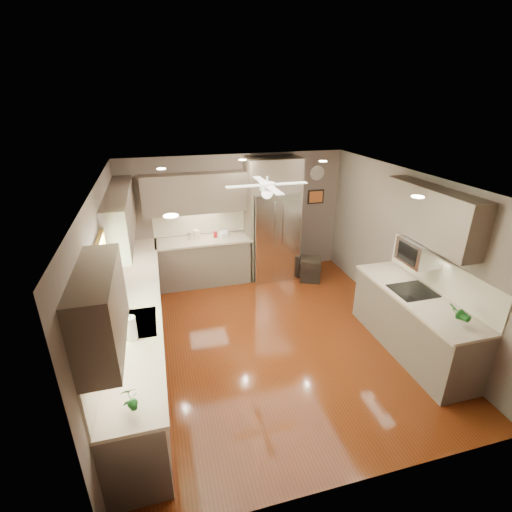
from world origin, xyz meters
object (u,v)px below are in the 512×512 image
soap_bottle (125,307)px  potted_plant_right (458,313)px  potted_plant_left (128,398)px  canister_d (215,235)px  bowl (224,236)px  paper_towel (131,329)px  canister_c (196,235)px  canister_b (189,236)px  refrigerator (273,222)px  microwave (419,252)px  stool (310,269)px

soap_bottle → potted_plant_right: (3.95, -1.33, 0.06)m
potted_plant_left → canister_d: bearing=70.6°
bowl → paper_towel: bearing=-118.8°
canister_c → canister_b: bearing=163.0°
potted_plant_left → potted_plant_right: potted_plant_right is taller
potted_plant_right → potted_plant_left: bearing=-174.3°
potted_plant_left → paper_towel: (-0.02, 1.10, -0.00)m
soap_bottle → paper_towel: bearing=-80.6°
canister_c → soap_bottle: size_ratio=1.13×
canister_c → paper_towel: paper_towel is taller
refrigerator → paper_towel: size_ratio=7.56×
canister_b → microwave: size_ratio=0.27×
canister_c → canister_d: canister_c is taller
soap_bottle → bowl: soap_bottle is taller
canister_d → microwave: size_ratio=0.21×
potted_plant_left → refrigerator: refrigerator is taller
potted_plant_left → paper_towel: bearing=90.8°
canister_c → potted_plant_right: 4.65m
canister_b → bowl: bearing=-5.9°
soap_bottle → bowl: 2.96m
canister_d → microwave: microwave is taller
refrigerator → soap_bottle: bearing=-139.3°
potted_plant_right → paper_towel: size_ratio=0.95×
canister_b → canister_c: 0.14m
potted_plant_left → microwave: size_ratio=0.52×
potted_plant_left → soap_bottle: bearing=93.9°
canister_d → paper_towel: 3.39m
canister_c → stool: size_ratio=0.38×
paper_towel → canister_c: bearing=69.9°
soap_bottle → bowl: size_ratio=0.76×
bowl → stool: bearing=-14.9°
canister_c → stool: 2.42m
potted_plant_left → refrigerator: size_ratio=0.12×
canister_d → stool: (1.86, -0.50, -0.76)m
bowl → soap_bottle: bearing=-126.3°
refrigerator → microwave: size_ratio=4.45×
bowl → canister_b: bearing=174.1°
potted_plant_right → canister_b: bearing=127.2°
potted_plant_right → refrigerator: refrigerator is taller
soap_bottle → potted_plant_right: potted_plant_right is taller
canister_c → canister_d: size_ratio=1.78×
bowl → refrigerator: bearing=-1.0°
stool → paper_towel: bearing=-142.7°
potted_plant_right → bowl: potted_plant_right is taller
canister_b → potted_plant_left: bearing=-102.9°
canister_c → stool: canister_c is taller
soap_bottle → potted_plant_right: size_ratio=0.58×
potted_plant_left → microwave: 4.22m
soap_bottle → paper_towel: size_ratio=0.55×
microwave → canister_d: bearing=132.0°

